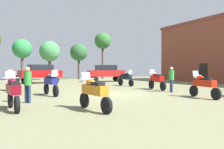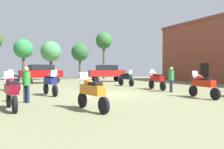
{
  "view_description": "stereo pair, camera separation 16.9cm",
  "coord_description": "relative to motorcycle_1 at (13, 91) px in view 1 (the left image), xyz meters",
  "views": [
    {
      "loc": [
        -6.1,
        -12.92,
        1.6
      ],
      "look_at": [
        1.82,
        3.23,
        1.14
      ],
      "focal_mm": 37.72,
      "sensor_mm": 36.0,
      "label": 1
    },
    {
      "loc": [
        -5.94,
        -12.99,
        1.6
      ],
      "look_at": [
        1.82,
        3.23,
        1.14
      ],
      "focal_mm": 37.72,
      "sensor_mm": 36.0,
      "label": 2
    }
  ],
  "objects": [
    {
      "name": "motorcycle_4",
      "position": [
        10.16,
        4.62,
        0.02
      ],
      "size": [
        0.62,
        2.28,
        1.5
      ],
      "rotation": [
        0.0,
        0.0,
        -0.09
      ],
      "color": "black",
      "rests_on": "ground"
    },
    {
      "name": "motorcycle_11",
      "position": [
        9.42,
        -0.5,
        -0.0
      ],
      "size": [
        0.62,
        2.25,
        1.45
      ],
      "rotation": [
        0.0,
        0.0,
        -0.08
      ],
      "color": "black",
      "rests_on": "ground"
    },
    {
      "name": "tree_6",
      "position": [
        5.99,
        23.15,
        3.2
      ],
      "size": [
        2.78,
        2.78,
        5.36
      ],
      "color": "brown",
      "rests_on": "ground"
    },
    {
      "name": "person_2",
      "position": [
        9.91,
        2.68,
        0.27
      ],
      "size": [
        0.43,
        0.43,
        1.68
      ],
      "rotation": [
        0.0,
        0.0,
        4.39
      ],
      "color": "#262F4F",
      "rests_on": "ground"
    },
    {
      "name": "tree_3",
      "position": [
        2.57,
        24.45,
        3.5
      ],
      "size": [
        2.6,
        2.6,
        5.59
      ],
      "color": "brown",
      "rests_on": "ground"
    },
    {
      "name": "motorcycle_8",
      "position": [
        2.29,
        4.28,
        0.02
      ],
      "size": [
        0.66,
        2.23,
        1.5
      ],
      "rotation": [
        0.0,
        0.0,
        3.29
      ],
      "color": "black",
      "rests_on": "ground"
    },
    {
      "name": "ground_plane",
      "position": [
        5.55,
        3.29,
        -0.73
      ],
      "size": [
        44.0,
        52.0,
        0.02
      ],
      "color": "#797A56"
    },
    {
      "name": "car_2",
      "position": [
        11.34,
        16.29,
        0.45
      ],
      "size": [
        4.51,
        2.39,
        2.0
      ],
      "rotation": [
        0.0,
        0.0,
        1.43
      ],
      "color": "black",
      "rests_on": "ground"
    },
    {
      "name": "motorcycle_2",
      "position": [
        2.73,
        -1.43,
        -0.01
      ],
      "size": [
        0.67,
        2.24,
        1.44
      ],
      "rotation": [
        0.0,
        0.0,
        0.14
      ],
      "color": "black",
      "rests_on": "ground"
    },
    {
      "name": "tree_4",
      "position": [
        10.26,
        23.45,
        3.2
      ],
      "size": [
        2.53,
        2.53,
        5.24
      ],
      "color": "#4F3A31",
      "rests_on": "ground"
    },
    {
      "name": "motorcycle_1",
      "position": [
        0.0,
        0.0,
        0.0
      ],
      "size": [
        0.62,
        2.1,
        1.46
      ],
      "rotation": [
        0.0,
        0.0,
        0.1
      ],
      "color": "black",
      "rests_on": "ground"
    },
    {
      "name": "car_3",
      "position": [
        3.65,
        16.39,
        0.45
      ],
      "size": [
        4.55,
        2.52,
        2.0
      ],
      "rotation": [
        0.0,
        0.0,
        1.75
      ],
      "color": "black",
      "rests_on": "ground"
    },
    {
      "name": "person_1",
      "position": [
        0.72,
        1.73,
        0.25
      ],
      "size": [
        0.48,
        0.48,
        1.66
      ],
      "rotation": [
        0.0,
        0.0,
        2.38
      ],
      "color": "#1E2E4C",
      "rests_on": "ground"
    },
    {
      "name": "tree_1",
      "position": [
        14.36,
        24.08,
        5.1
      ],
      "size": [
        2.55,
        2.55,
        7.21
      ],
      "color": "brown",
      "rests_on": "ground"
    },
    {
      "name": "motorcycle_9",
      "position": [
        0.51,
        8.33,
        0.02
      ],
      "size": [
        0.81,
        2.14,
        1.49
      ],
      "rotation": [
        0.0,
        0.0,
        0.28
      ],
      "color": "black",
      "rests_on": "ground"
    },
    {
      "name": "motorcycle_10",
      "position": [
        10.03,
        9.05,
        0.0
      ],
      "size": [
        0.66,
        2.2,
        1.46
      ],
      "rotation": [
        0.0,
        0.0,
        3.29
      ],
      "color": "black",
      "rests_on": "ground"
    }
  ]
}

